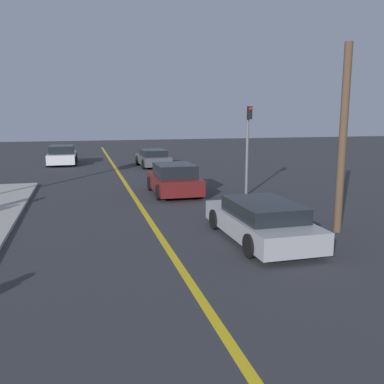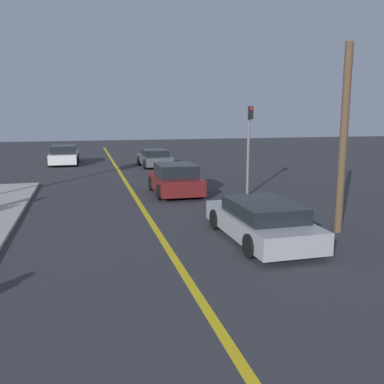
% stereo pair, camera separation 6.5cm
% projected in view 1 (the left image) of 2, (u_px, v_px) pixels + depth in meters
% --- Properties ---
extents(road_center_line, '(0.20, 60.00, 0.01)m').
position_uv_depth(road_center_line, '(140.00, 206.00, 16.90)').
color(road_center_line, gold).
rests_on(road_center_line, ground_plane).
extents(car_near_right_lane, '(2.05, 4.62, 1.17)m').
position_uv_depth(car_near_right_lane, '(261.00, 221.00, 12.35)').
color(car_near_right_lane, '#9E9EA3').
rests_on(car_near_right_lane, ground_plane).
extents(car_ahead_center, '(2.03, 3.82, 1.39)m').
position_uv_depth(car_ahead_center, '(174.00, 180.00, 19.32)').
color(car_ahead_center, maroon).
rests_on(car_ahead_center, ground_plane).
extents(car_far_distant, '(2.04, 3.96, 1.18)m').
position_uv_depth(car_far_distant, '(153.00, 158.00, 29.30)').
color(car_far_distant, '#4C5156').
rests_on(car_far_distant, ground_plane).
extents(car_parked_left_lot, '(2.06, 4.12, 1.37)m').
position_uv_depth(car_parked_left_lot, '(62.00, 155.00, 30.41)').
color(car_parked_left_lot, silver).
rests_on(car_parked_left_lot, ground_plane).
extents(traffic_light, '(0.18, 0.40, 3.92)m').
position_uv_depth(traffic_light, '(248.00, 141.00, 18.69)').
color(traffic_light, slate).
rests_on(traffic_light, ground_plane).
extents(utility_pole, '(0.24, 0.24, 5.67)m').
position_uv_depth(utility_pole, '(343.00, 140.00, 12.80)').
color(utility_pole, brown).
rests_on(utility_pole, ground_plane).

